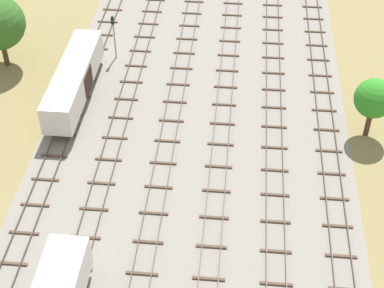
% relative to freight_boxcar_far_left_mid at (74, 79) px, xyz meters
% --- Properties ---
extents(ground_plane, '(480.00, 480.00, 0.00)m').
position_rel_freight_boxcar_far_left_mid_xyz_m(ground_plane, '(12.24, 3.94, -2.45)').
color(ground_plane, olive).
extents(ballast_bed, '(28.50, 176.00, 0.01)m').
position_rel_freight_boxcar_far_left_mid_xyz_m(ballast_bed, '(12.24, 3.94, -2.45)').
color(ballast_bed, gray).
rests_on(ballast_bed, ground).
extents(track_far_left, '(2.40, 126.00, 0.29)m').
position_rel_freight_boxcar_far_left_mid_xyz_m(track_far_left, '(-0.01, 4.94, -2.31)').
color(track_far_left, '#47382D').
rests_on(track_far_left, ground).
extents(track_left, '(2.40, 126.00, 0.29)m').
position_rel_freight_boxcar_far_left_mid_xyz_m(track_left, '(4.89, 4.94, -2.31)').
color(track_left, '#47382D').
rests_on(track_left, ground).
extents(track_centre_left, '(2.40, 126.00, 0.29)m').
position_rel_freight_boxcar_far_left_mid_xyz_m(track_centre_left, '(9.79, 4.94, -2.31)').
color(track_centre_left, '#47382D').
rests_on(track_centre_left, ground).
extents(track_centre, '(2.40, 126.00, 0.29)m').
position_rel_freight_boxcar_far_left_mid_xyz_m(track_centre, '(14.69, 4.94, -2.31)').
color(track_centre, '#47382D').
rests_on(track_centre, ground).
extents(track_centre_right, '(2.40, 126.00, 0.29)m').
position_rel_freight_boxcar_far_left_mid_xyz_m(track_centre_right, '(19.59, 4.94, -2.31)').
color(track_centre_right, '#47382D').
rests_on(track_centre_right, ground).
extents(track_right, '(2.40, 126.00, 0.29)m').
position_rel_freight_boxcar_far_left_mid_xyz_m(track_right, '(24.49, 4.94, -2.31)').
color(track_right, '#47382D').
rests_on(track_right, ground).
extents(freight_boxcar_far_left_mid, '(2.87, 14.00, 3.60)m').
position_rel_freight_boxcar_far_left_mid_xyz_m(freight_boxcar_far_left_mid, '(0.00, 0.00, 0.00)').
color(freight_boxcar_far_left_mid, beige).
rests_on(freight_boxcar_far_left_mid, ground).
extents(signal_post_nearest, '(0.28, 0.47, 5.14)m').
position_rel_freight_boxcar_far_left_mid_xyz_m(signal_post_nearest, '(2.44, 7.95, 0.83)').
color(signal_post_nearest, gray).
rests_on(signal_post_nearest, ground).
extents(lineside_tree_0, '(3.60, 3.60, 5.98)m').
position_rel_freight_boxcar_far_left_mid_xyz_m(lineside_tree_0, '(28.07, -2.82, 1.69)').
color(lineside_tree_0, '#4C331E').
rests_on(lineside_tree_0, ground).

